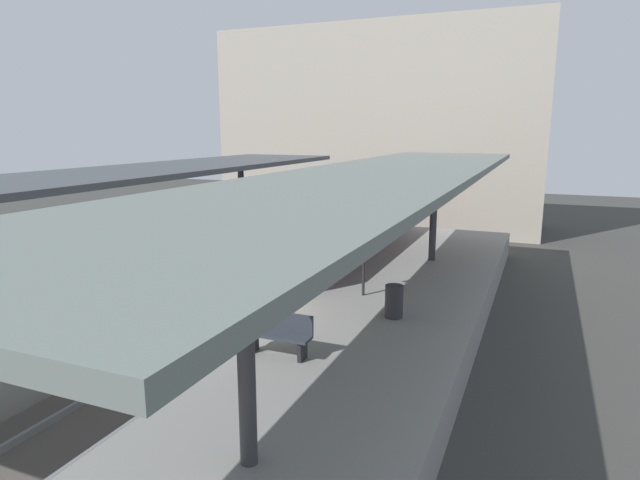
{
  "coord_description": "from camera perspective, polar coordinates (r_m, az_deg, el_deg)",
  "views": [
    {
      "loc": [
        7.21,
        -10.55,
        5.44
      ],
      "look_at": [
        0.66,
        5.11,
        1.95
      ],
      "focal_mm": 30.07,
      "sensor_mm": 36.0,
      "label": 1
    }
  ],
  "objects": [
    {
      "name": "station_building_backdrop",
      "position": [
        31.83,
        6.55,
        11.65
      ],
      "size": [
        18.0,
        6.0,
        11.0
      ],
      "primitive_type": "cube",
      "color": "#A89E8E",
      "rests_on": "ground_plane"
    },
    {
      "name": "commuter_train",
      "position": [
        20.07,
        1.23,
        0.96
      ],
      "size": [
        2.78,
        11.33,
        3.1
      ],
      "color": "maroon",
      "rests_on": "track_ballast"
    },
    {
      "name": "litter_bin",
      "position": [
        13.08,
        7.88,
        -6.48
      ],
      "size": [
        0.44,
        0.44,
        0.8
      ],
      "primitive_type": "cylinder",
      "color": "#2D2D30",
      "rests_on": "platform_right"
    },
    {
      "name": "platform_sign",
      "position": [
        14.4,
        4.71,
        0.3
      ],
      "size": [
        0.9,
        0.08,
        2.21
      ],
      "color": "#262628",
      "rests_on": "platform_right"
    },
    {
      "name": "passenger_near_bench",
      "position": [
        16.27,
        -23.72,
        -2.09
      ],
      "size": [
        0.36,
        0.36,
        1.66
      ],
      "color": "#232328",
      "rests_on": "platform_left"
    },
    {
      "name": "canopy_left",
      "position": [
        16.3,
        -20.02,
        6.55
      ],
      "size": [
        4.18,
        21.0,
        3.32
      ],
      "color": "#333335",
      "rests_on": "platform_left"
    },
    {
      "name": "rail_far_side",
      "position": [
        13.43,
        -8.36,
        -11.16
      ],
      "size": [
        0.08,
        28.0,
        0.14
      ],
      "primitive_type": "cube",
      "color": "slate",
      "rests_on": "track_ballast"
    },
    {
      "name": "platform_bench",
      "position": [
        10.91,
        -4.41,
        -9.78
      ],
      "size": [
        1.4,
        0.41,
        0.86
      ],
      "color": "black",
      "rests_on": "platform_right"
    },
    {
      "name": "platform_left",
      "position": [
        16.03,
        -22.49,
        -7.24
      ],
      "size": [
        4.4,
        28.0,
        1.0
      ],
      "primitive_type": "cube",
      "color": "gray",
      "rests_on": "ground_plane"
    },
    {
      "name": "track_ballast",
      "position": [
        13.85,
        -10.95,
        -11.28
      ],
      "size": [
        3.2,
        28.0,
        0.2
      ],
      "primitive_type": "cube",
      "color": "#4C4742",
      "rests_on": "ground_plane"
    },
    {
      "name": "canopy_right",
      "position": [
        12.48,
        6.8,
        6.75
      ],
      "size": [
        4.18,
        21.0,
        3.53
      ],
      "color": "#333335",
      "rests_on": "platform_right"
    },
    {
      "name": "ground_plane",
      "position": [
        13.89,
        -10.93,
        -11.66
      ],
      "size": [
        80.0,
        80.0,
        0.0
      ],
      "primitive_type": "plane",
      "color": "#383835"
    },
    {
      "name": "platform_right",
      "position": [
        12.14,
        4.48,
        -12.42
      ],
      "size": [
        4.4,
        28.0,
        1.0
      ],
      "primitive_type": "cube",
      "color": "gray",
      "rests_on": "ground_plane"
    },
    {
      "name": "rail_near_side",
      "position": [
        14.18,
        -13.44,
        -10.1
      ],
      "size": [
        0.08,
        28.0,
        0.14
      ],
      "primitive_type": "cube",
      "color": "slate",
      "rests_on": "track_ballast"
    }
  ]
}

